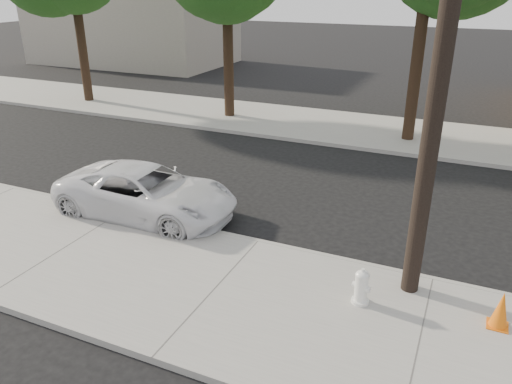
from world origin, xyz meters
TOP-DOWN VIEW (x-y plane):
  - ground at (0.00, 0.00)m, footprint 120.00×120.00m
  - near_sidewalk at (0.00, -4.30)m, footprint 90.00×4.40m
  - far_sidewalk at (0.00, 8.50)m, footprint 90.00×5.00m
  - curb_near at (0.00, -2.10)m, footprint 90.00×0.12m
  - building_far at (-20.00, 20.00)m, footprint 14.00×8.00m
  - utility_pole at (3.60, -2.70)m, footprint 1.40×0.34m
  - police_cruiser at (-3.40, -1.80)m, footprint 4.97×2.38m
  - fire_hydrant at (2.80, -3.57)m, footprint 0.38×0.34m
  - traffic_cone at (5.23, -3.27)m, footprint 0.37×0.37m

SIDE VIEW (x-z plane):
  - ground at x=0.00m, z-range 0.00..0.00m
  - near_sidewalk at x=0.00m, z-range 0.00..0.15m
  - far_sidewalk at x=0.00m, z-range 0.00..0.15m
  - curb_near at x=0.00m, z-range -0.01..0.15m
  - fire_hydrant at x=2.80m, z-range 0.14..0.84m
  - traffic_cone at x=5.23m, z-range 0.14..0.86m
  - police_cruiser at x=-3.40m, z-range 0.00..1.37m
  - building_far at x=-20.00m, z-range 0.00..5.00m
  - utility_pole at x=3.60m, z-range 0.20..9.20m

